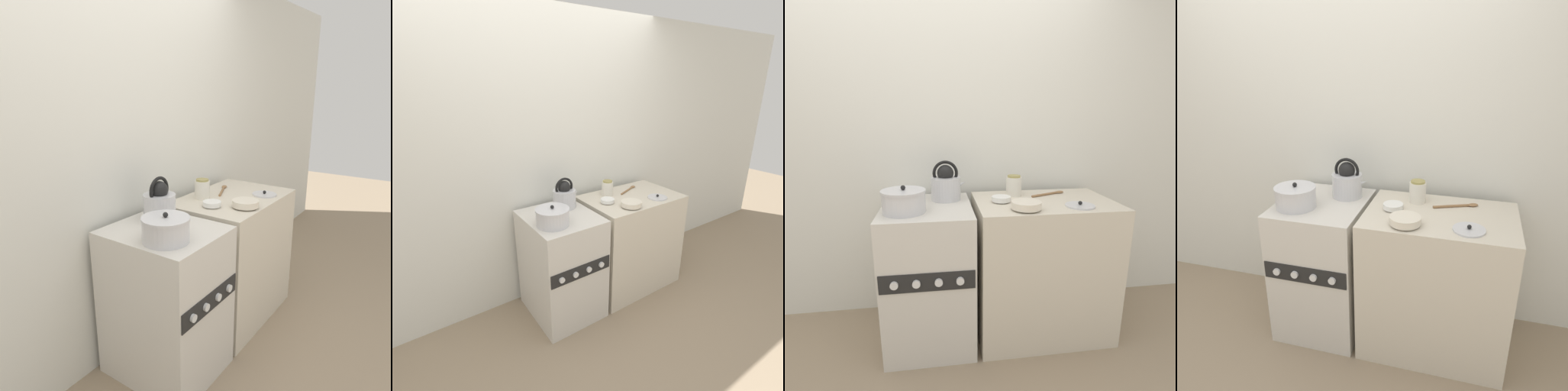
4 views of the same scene
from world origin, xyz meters
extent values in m
plane|color=gray|center=(0.00, 0.00, 0.00)|extent=(12.00, 12.00, 0.00)
cube|color=silver|center=(0.00, 0.70, 1.25)|extent=(7.00, 0.06, 2.50)
cube|color=beige|center=(0.00, 0.31, 0.46)|extent=(0.55, 0.63, 0.92)
cube|color=black|center=(0.00, 0.00, 0.57)|extent=(0.53, 0.01, 0.11)
cylinder|color=silver|center=(-0.18, -0.01, 0.57)|extent=(0.04, 0.02, 0.04)
cylinder|color=silver|center=(-0.06, -0.01, 0.57)|extent=(0.04, 0.02, 0.04)
cylinder|color=silver|center=(0.06, -0.01, 0.57)|extent=(0.04, 0.02, 0.04)
cylinder|color=silver|center=(0.18, -0.01, 0.57)|extent=(0.04, 0.02, 0.04)
cube|color=beige|center=(0.75, 0.30, 0.46)|extent=(0.89, 0.60, 0.93)
cylinder|color=silver|center=(0.12, 0.45, 0.99)|extent=(0.20, 0.20, 0.15)
sphere|color=black|center=(0.12, 0.45, 1.10)|extent=(0.11, 0.11, 0.11)
torus|color=black|center=(0.12, 0.45, 1.10)|extent=(0.17, 0.02, 0.17)
cone|color=silver|center=(0.22, 0.45, 1.02)|extent=(0.10, 0.04, 0.08)
cylinder|color=silver|center=(-0.12, 0.20, 0.98)|extent=(0.25, 0.25, 0.12)
cylinder|color=silver|center=(-0.12, 0.20, 1.04)|extent=(0.26, 0.26, 0.01)
sphere|color=black|center=(-0.12, 0.20, 1.06)|extent=(0.03, 0.03, 0.03)
cylinder|color=beige|center=(0.58, 0.11, 0.93)|extent=(0.08, 0.08, 0.01)
cylinder|color=beige|center=(0.58, 0.11, 0.96)|extent=(0.17, 0.17, 0.04)
cylinder|color=white|center=(0.47, 0.30, 0.93)|extent=(0.05, 0.05, 0.01)
cylinder|color=white|center=(0.47, 0.30, 0.95)|extent=(0.12, 0.12, 0.03)
cylinder|color=silver|center=(0.59, 0.45, 0.99)|extent=(0.10, 0.10, 0.13)
cylinder|color=#998C4C|center=(0.59, 0.45, 1.06)|extent=(0.09, 0.09, 0.01)
cylinder|color=silver|center=(0.92, 0.13, 0.93)|extent=(0.18, 0.18, 0.01)
sphere|color=black|center=(0.92, 0.13, 0.95)|extent=(0.02, 0.02, 0.02)
cylinder|color=olive|center=(0.80, 0.42, 0.94)|extent=(0.21, 0.10, 0.02)
ellipsoid|color=olive|center=(0.93, 0.48, 0.94)|extent=(0.07, 0.06, 0.02)
camera|label=1|loc=(-1.54, -0.98, 1.70)|focal=35.00mm
camera|label=2|loc=(-1.08, -1.66, 1.93)|focal=28.00mm
camera|label=3|loc=(0.08, -1.54, 1.44)|focal=28.00mm
camera|label=4|loc=(0.91, -1.76, 1.86)|focal=35.00mm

